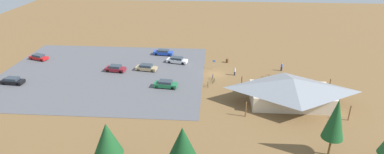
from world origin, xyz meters
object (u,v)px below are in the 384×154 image
(pine_far_west, at_px, (336,119))
(car_white_front_row, at_px, (177,60))
(visitor_at_bikes, at_px, (282,67))
(bicycle_teal_edge_north, at_px, (208,85))
(bicycle_white_yard_left, at_px, (260,82))
(pine_mideast, at_px, (183,143))
(car_tan_far_end, at_px, (146,67))
(trash_bin, at_px, (227,61))
(car_blue_near_entry, at_px, (163,52))
(car_green_second_row, at_px, (166,84))
(lot_sign, at_px, (214,63))
(bicycle_purple_near_porch, at_px, (264,79))
(car_maroon_end_stall, at_px, (115,68))
(bike_pavilion, at_px, (292,89))
(bicycle_blue_mid_cluster, at_px, (212,77))
(bicycle_green_front_row, at_px, (214,81))
(visitor_by_pavilion, at_px, (235,71))
(car_black_by_curb, at_px, (13,81))
(bicycle_yellow_by_bin, at_px, (279,79))
(pine_center, at_px, (107,139))
(bicycle_orange_lone_west, at_px, (270,77))
(car_red_aisle_side, at_px, (39,57))

(pine_far_west, relative_size, car_white_front_row, 1.70)
(car_white_front_row, height_order, visitor_at_bikes, visitor_at_bikes)
(bicycle_teal_edge_north, distance_m, bicycle_white_yard_left, 10.60)
(pine_mideast, relative_size, car_tan_far_end, 1.42)
(car_white_front_row, bearing_deg, trash_bin, -173.88)
(car_blue_near_entry, bearing_deg, car_green_second_row, 100.11)
(lot_sign, bearing_deg, bicycle_purple_near_porch, 152.32)
(car_maroon_end_stall, bearing_deg, bike_pavilion, 161.34)
(bicycle_purple_near_porch, xyz_separation_m, car_tan_far_end, (25.09, -3.51, 0.35))
(car_tan_far_end, bearing_deg, bicycle_blue_mid_cluster, 166.95)
(pine_mideast, distance_m, bicycle_white_yard_left, 30.75)
(pine_mideast, bearing_deg, bike_pavilion, -131.10)
(bicycle_green_front_row, relative_size, car_tan_far_end, 0.34)
(car_maroon_end_stall, distance_m, visitor_by_pavilion, 25.78)
(pine_mideast, distance_m, car_black_by_curb, 43.82)
(lot_sign, bearing_deg, bicycle_yellow_by_bin, 158.97)
(visitor_at_bikes, bearing_deg, bicycle_purple_near_porch, 50.89)
(bicycle_purple_near_porch, bearing_deg, car_white_front_row, -23.94)
(pine_center, bearing_deg, car_white_front_row, -96.93)
(bike_pavilion, relative_size, bicycle_blue_mid_cluster, 9.57)
(lot_sign, xyz_separation_m, car_blue_near_entry, (12.55, -8.08, -0.68))
(bicycle_yellow_by_bin, distance_m, car_maroon_end_stall, 34.87)
(lot_sign, distance_m, bicycle_white_yard_left, 11.65)
(bike_pavilion, relative_size, bicycle_green_front_row, 10.46)
(bicycle_blue_mid_cluster, bearing_deg, bicycle_orange_lone_west, -174.54)
(visitor_at_bikes, bearing_deg, car_tan_far_end, 3.90)
(bicycle_white_yard_left, bearing_deg, visitor_by_pavilion, -38.21)
(bicycle_purple_near_porch, bearing_deg, bicycle_orange_lone_west, -136.40)
(bike_pavilion, xyz_separation_m, car_white_front_row, (22.23, -17.80, -1.98))
(pine_far_west, distance_m, car_green_second_row, 32.13)
(pine_far_west, bearing_deg, bicycle_purple_near_porch, -76.66)
(trash_bin, relative_size, car_red_aisle_side, 0.19)
(lot_sign, height_order, car_red_aisle_side, lot_sign)
(bicycle_yellow_by_bin, relative_size, bicycle_green_front_row, 0.93)
(bicycle_yellow_by_bin, height_order, car_red_aisle_side, car_red_aisle_side)
(trash_bin, bearing_deg, car_maroon_end_stall, 16.46)
(visitor_by_pavilion, bearing_deg, pine_mideast, 75.82)
(pine_mideast, xyz_separation_m, car_white_front_row, (5.03, -37.51, -3.86))
(visitor_by_pavilion, bearing_deg, car_green_second_row, 27.07)
(bicycle_purple_near_porch, xyz_separation_m, car_white_front_row, (18.86, -8.37, 0.37))
(pine_far_west, height_order, bicycle_yellow_by_bin, pine_far_west)
(bicycle_orange_lone_west, xyz_separation_m, bicycle_green_front_row, (11.61, 2.87, -0.02))
(car_maroon_end_stall, bearing_deg, car_black_by_curb, 22.33)
(bicycle_purple_near_porch, bearing_deg, car_black_by_curb, 5.99)
(car_maroon_end_stall, bearing_deg, car_red_aisle_side, -15.77)
(car_maroon_end_stall, bearing_deg, car_white_front_row, -155.01)
(pine_center, distance_m, bicycle_blue_mid_cluster, 31.58)
(car_green_second_row, bearing_deg, car_black_by_curb, 1.08)
(visitor_by_pavilion, bearing_deg, bike_pavilion, 128.22)
(bicycle_white_yard_left, bearing_deg, car_black_by_curb, 4.37)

